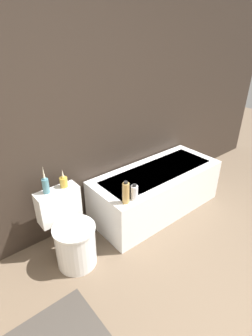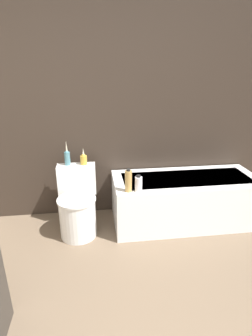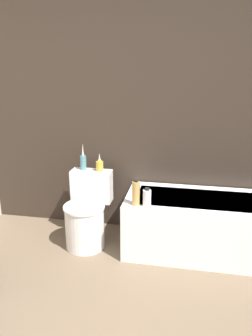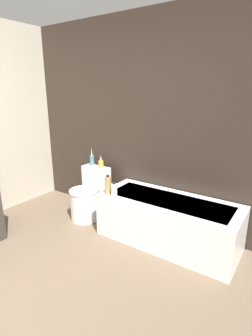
{
  "view_description": "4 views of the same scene",
  "coord_description": "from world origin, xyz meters",
  "px_view_note": "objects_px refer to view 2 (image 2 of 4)",
  "views": [
    {
      "loc": [
        -1.22,
        0.2,
        1.99
      ],
      "look_at": [
        0.16,
        1.9,
        0.81
      ],
      "focal_mm": 28.0,
      "sensor_mm": 36.0,
      "label": 1
    },
    {
      "loc": [
        -0.26,
        -0.48,
        1.64
      ],
      "look_at": [
        0.03,
        1.72,
        0.79
      ],
      "focal_mm": 28.0,
      "sensor_mm": 36.0,
      "label": 2
    },
    {
      "loc": [
        0.46,
        -0.78,
        1.7
      ],
      "look_at": [
        -0.04,
        1.83,
        0.84
      ],
      "focal_mm": 35.0,
      "sensor_mm": 36.0,
      "label": 3
    },
    {
      "loc": [
        1.85,
        -0.48,
        1.72
      ],
      "look_at": [
        0.31,
        1.77,
        0.89
      ],
      "focal_mm": 28.0,
      "sensor_mm": 36.0,
      "label": 4
    }
  ],
  "objects_px": {
    "bathtub": "(185,199)",
    "shampoo_bottle_tall": "(128,181)",
    "shampoo_bottle_short": "(139,184)",
    "toilet": "(78,207)",
    "vase_silver": "(84,159)",
    "vase_gold": "(67,157)"
  },
  "relations": [
    {
      "from": "bathtub",
      "to": "vase_silver",
      "type": "height_order",
      "value": "vase_silver"
    },
    {
      "from": "bathtub",
      "to": "shampoo_bottle_tall",
      "type": "bearing_deg",
      "value": -159.91
    },
    {
      "from": "shampoo_bottle_short",
      "to": "toilet",
      "type": "bearing_deg",
      "value": 162.46
    },
    {
      "from": "vase_silver",
      "to": "shampoo_bottle_tall",
      "type": "bearing_deg",
      "value": -42.45
    },
    {
      "from": "toilet",
      "to": "shampoo_bottle_tall",
      "type": "distance_m",
      "value": 0.64
    },
    {
      "from": "bathtub",
      "to": "vase_gold",
      "type": "distance_m",
      "value": 1.37
    },
    {
      "from": "vase_silver",
      "to": "bathtub",
      "type": "bearing_deg",
      "value": -7.37
    },
    {
      "from": "vase_silver",
      "to": "shampoo_bottle_short",
      "type": "distance_m",
      "value": 0.67
    },
    {
      "from": "vase_gold",
      "to": "vase_silver",
      "type": "xyz_separation_m",
      "value": [
        0.17,
        -0.01,
        -0.03
      ]
    },
    {
      "from": "toilet",
      "to": "vase_silver",
      "type": "bearing_deg",
      "value": 67.72
    },
    {
      "from": "bathtub",
      "to": "vase_silver",
      "type": "distance_m",
      "value": 1.2
    },
    {
      "from": "bathtub",
      "to": "shampoo_bottle_tall",
      "type": "relative_size",
      "value": 6.84
    },
    {
      "from": "bathtub",
      "to": "shampoo_bottle_short",
      "type": "height_order",
      "value": "shampoo_bottle_short"
    },
    {
      "from": "shampoo_bottle_tall",
      "to": "shampoo_bottle_short",
      "type": "distance_m",
      "value": 0.1
    },
    {
      "from": "shampoo_bottle_short",
      "to": "vase_silver",
      "type": "bearing_deg",
      "value": 142.68
    },
    {
      "from": "vase_gold",
      "to": "vase_silver",
      "type": "bearing_deg",
      "value": -2.65
    },
    {
      "from": "bathtub",
      "to": "shampoo_bottle_tall",
      "type": "height_order",
      "value": "shampoo_bottle_tall"
    },
    {
      "from": "bathtub",
      "to": "vase_silver",
      "type": "relative_size",
      "value": 8.78
    },
    {
      "from": "bathtub",
      "to": "toilet",
      "type": "distance_m",
      "value": 1.18
    },
    {
      "from": "shampoo_bottle_tall",
      "to": "shampoo_bottle_short",
      "type": "bearing_deg",
      "value": -5.44
    },
    {
      "from": "bathtub",
      "to": "shampoo_bottle_short",
      "type": "relative_size",
      "value": 9.45
    },
    {
      "from": "vase_silver",
      "to": "vase_gold",
      "type": "bearing_deg",
      "value": 177.35
    }
  ]
}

